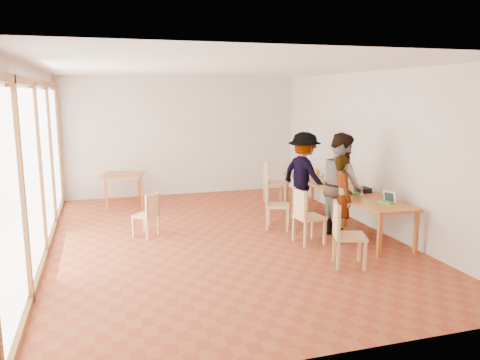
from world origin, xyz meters
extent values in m
plane|color=brown|center=(0.00, 0.00, 0.00)|extent=(8.00, 8.00, 0.00)
cube|color=beige|center=(0.00, 4.00, 1.50)|extent=(6.00, 0.10, 3.00)
cube|color=beige|center=(0.00, -4.00, 1.50)|extent=(6.00, 0.10, 3.00)
cube|color=beige|center=(3.00, 0.00, 1.50)|extent=(0.10, 8.00, 3.00)
cube|color=white|center=(-2.96, 0.00, 1.50)|extent=(0.10, 8.00, 3.00)
cube|color=white|center=(0.00, 0.00, 3.02)|extent=(6.00, 8.00, 0.04)
cube|color=#A65A25|center=(2.50, 0.26, 0.72)|extent=(0.80, 4.00, 0.05)
cube|color=#A65A25|center=(2.16, -1.68, 0.35)|extent=(0.06, 0.06, 0.70)
cube|color=#A65A25|center=(2.16, 2.20, 0.35)|extent=(0.06, 0.06, 0.70)
cube|color=#A65A25|center=(2.84, -1.68, 0.35)|extent=(0.06, 0.06, 0.70)
cube|color=#A65A25|center=(2.84, 2.20, 0.35)|extent=(0.06, 0.06, 0.70)
cube|color=#A65A25|center=(-1.55, 3.11, 0.72)|extent=(0.90, 0.90, 0.05)
cube|color=#A65A25|center=(-1.94, 2.72, 0.35)|extent=(0.05, 0.05, 0.70)
cube|color=#A65A25|center=(-1.94, 3.50, 0.35)|extent=(0.05, 0.05, 0.70)
cube|color=#A65A25|center=(-1.16, 2.72, 0.35)|extent=(0.05, 0.05, 0.70)
cube|color=#A65A25|center=(-1.16, 3.50, 0.35)|extent=(0.05, 0.05, 0.70)
cube|color=#DEA96F|center=(1.52, -1.86, 0.47)|extent=(0.58, 0.58, 0.04)
cube|color=#DEA96F|center=(1.32, -1.79, 0.73)|extent=(0.19, 0.45, 0.48)
cube|color=#DEA96F|center=(1.41, -0.67, 0.46)|extent=(0.50, 0.50, 0.04)
cube|color=#DEA96F|center=(1.21, -0.70, 0.72)|extent=(0.10, 0.45, 0.47)
cube|color=#DEA96F|center=(1.21, 0.32, 0.46)|extent=(0.59, 0.59, 0.04)
cube|color=#DEA96F|center=(1.03, 0.41, 0.71)|extent=(0.23, 0.42, 0.47)
cube|color=#DEA96F|center=(1.90, 2.29, 0.48)|extent=(0.53, 0.53, 0.04)
cube|color=#DEA96F|center=(1.69, 2.32, 0.75)|extent=(0.10, 0.47, 0.49)
cube|color=#DEA96F|center=(-1.28, 0.57, 0.38)|extent=(0.53, 0.53, 0.04)
cube|color=#DEA96F|center=(-1.16, 0.45, 0.60)|extent=(0.29, 0.29, 0.39)
imported|color=gray|center=(2.04, -0.66, 0.76)|extent=(0.45, 0.61, 1.52)
imported|color=gray|center=(2.15, -0.41, 0.95)|extent=(0.81, 0.99, 1.90)
imported|color=gray|center=(2.09, 1.08, 0.89)|extent=(1.02, 1.31, 1.79)
cube|color=green|center=(2.59, -1.17, 0.76)|extent=(0.25, 0.29, 0.03)
cube|color=white|center=(2.67, -1.14, 0.85)|extent=(0.15, 0.23, 0.20)
cube|color=green|center=(2.45, -0.32, 0.76)|extent=(0.18, 0.24, 0.02)
cube|color=white|center=(2.53, -0.31, 0.84)|extent=(0.08, 0.21, 0.19)
cube|color=green|center=(2.44, 0.90, 0.76)|extent=(0.20, 0.25, 0.02)
cube|color=white|center=(2.52, 0.88, 0.84)|extent=(0.10, 0.22, 0.19)
imported|color=gold|center=(2.76, 1.86, 0.80)|extent=(0.17, 0.17, 0.10)
cylinder|color=#157117|center=(2.58, 0.44, 0.89)|extent=(0.07, 0.07, 0.28)
cylinder|color=silver|center=(2.49, -0.53, 0.80)|extent=(0.07, 0.07, 0.09)
cylinder|color=white|center=(2.72, 1.53, 0.78)|extent=(0.08, 0.08, 0.06)
cube|color=#F44789|center=(2.23, 0.87, 0.76)|extent=(0.05, 0.10, 0.01)
cube|color=black|center=(2.72, -0.28, 0.80)|extent=(0.16, 0.26, 0.09)
camera|label=1|loc=(-2.00, -7.85, 2.59)|focal=35.00mm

